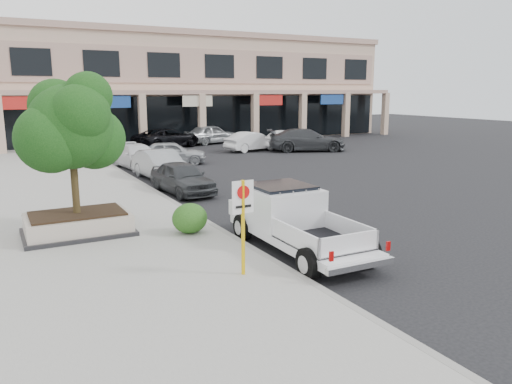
# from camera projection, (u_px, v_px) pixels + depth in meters

# --- Properties ---
(ground) EXTENTS (120.00, 120.00, 0.00)m
(ground) POSITION_uv_depth(u_px,v_px,m) (299.00, 245.00, 14.73)
(ground) COLOR black
(ground) RESTS_ON ground
(sidewalk) EXTENTS (8.00, 52.00, 0.15)m
(sidewalk) POSITION_uv_depth(u_px,v_px,m) (72.00, 219.00, 17.34)
(sidewalk) COLOR gray
(sidewalk) RESTS_ON ground
(curb) EXTENTS (0.20, 52.00, 0.15)m
(curb) POSITION_uv_depth(u_px,v_px,m) (180.00, 207.00, 19.17)
(curb) COLOR gray
(curb) RESTS_ON ground
(strip_mall) EXTENTS (40.55, 12.43, 9.50)m
(strip_mall) POSITION_uv_depth(u_px,v_px,m) (174.00, 87.00, 46.76)
(strip_mall) COLOR tan
(strip_mall) RESTS_ON ground
(planter) EXTENTS (3.20, 2.20, 0.68)m
(planter) POSITION_uv_depth(u_px,v_px,m) (78.00, 224.00, 15.28)
(planter) COLOR black
(planter) RESTS_ON sidewalk
(planter_tree) EXTENTS (2.90, 2.55, 4.00)m
(planter_tree) POSITION_uv_depth(u_px,v_px,m) (75.00, 127.00, 14.88)
(planter_tree) COLOR #2F2212
(planter_tree) RESTS_ON planter
(no_parking_sign) EXTENTS (0.55, 0.09, 2.30)m
(no_parking_sign) POSITION_uv_depth(u_px,v_px,m) (243.00, 214.00, 11.70)
(no_parking_sign) COLOR #E5B30C
(no_parking_sign) RESTS_ON sidewalk
(hedge) EXTENTS (1.10, 0.99, 0.93)m
(hedge) POSITION_uv_depth(u_px,v_px,m) (190.00, 218.00, 15.36)
(hedge) COLOR #204E16
(hedge) RESTS_ON sidewalk
(pickup_truck) EXTENTS (2.19, 5.68, 1.78)m
(pickup_truck) POSITION_uv_depth(u_px,v_px,m) (299.00, 221.00, 13.95)
(pickup_truck) COLOR white
(pickup_truck) RESTS_ON ground
(curb_car_a) EXTENTS (2.04, 4.28, 1.41)m
(curb_car_a) POSITION_uv_depth(u_px,v_px,m) (182.00, 178.00, 21.95)
(curb_car_a) COLOR #2F3134
(curb_car_a) RESTS_ON ground
(curb_car_b) EXTENTS (1.93, 4.64, 1.49)m
(curb_car_b) POSITION_uv_depth(u_px,v_px,m) (161.00, 165.00, 25.39)
(curb_car_b) COLOR gray
(curb_car_b) RESTS_ON ground
(curb_car_c) EXTENTS (2.56, 4.95, 1.37)m
(curb_car_c) POSITION_uv_depth(u_px,v_px,m) (138.00, 156.00, 29.13)
(curb_car_c) COLOR silver
(curb_car_c) RESTS_ON ground
(curb_car_d) EXTENTS (2.58, 5.24, 1.43)m
(curb_car_d) POSITION_uv_depth(u_px,v_px,m) (113.00, 145.00, 34.56)
(curb_car_d) COLOR black
(curb_car_d) RESTS_ON ground
(lot_car_a) EXTENTS (4.52, 2.81, 1.43)m
(lot_car_a) POSITION_uv_depth(u_px,v_px,m) (171.00, 153.00, 30.50)
(lot_car_a) COLOR #ADB1B6
(lot_car_a) RESTS_ON ground
(lot_car_b) EXTENTS (4.53, 2.34, 1.42)m
(lot_car_b) POSITION_uv_depth(u_px,v_px,m) (252.00, 141.00, 37.23)
(lot_car_b) COLOR silver
(lot_car_b) RESTS_ON ground
(lot_car_c) EXTENTS (6.19, 4.27, 1.66)m
(lot_car_c) POSITION_uv_depth(u_px,v_px,m) (307.00, 140.00, 37.09)
(lot_car_c) COLOR #323438
(lot_car_c) RESTS_ON ground
(lot_car_d) EXTENTS (6.11, 4.46, 1.54)m
(lot_car_d) POSITION_uv_depth(u_px,v_px,m) (167.00, 138.00, 39.16)
(lot_car_d) COLOR black
(lot_car_d) RESTS_ON ground
(lot_car_e) EXTENTS (5.13, 3.05, 1.64)m
(lot_car_e) POSITION_uv_depth(u_px,v_px,m) (211.00, 134.00, 42.09)
(lot_car_e) COLOR #999CA0
(lot_car_e) RESTS_ON ground
(lot_car_f) EXTENTS (4.64, 2.76, 1.45)m
(lot_car_f) POSITION_uv_depth(u_px,v_px,m) (289.00, 140.00, 38.23)
(lot_car_f) COLOR silver
(lot_car_f) RESTS_ON ground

